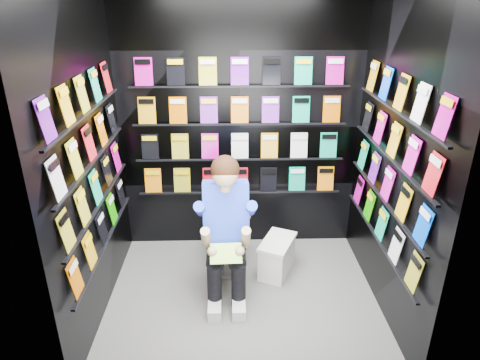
{
  "coord_description": "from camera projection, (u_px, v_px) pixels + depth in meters",
  "views": [
    {
      "loc": [
        -0.11,
        -3.11,
        2.53
      ],
      "look_at": [
        -0.02,
        0.15,
        1.1
      ],
      "focal_mm": 32.0,
      "sensor_mm": 36.0,
      "label": 1
    }
  ],
  "objects": [
    {
      "name": "floor",
      "position": [
        243.0,
        298.0,
        3.87
      ],
      "size": [
        2.4,
        2.4,
        0.0
      ],
      "primitive_type": "plane",
      "color": "#595957",
      "rests_on": "ground"
    },
    {
      "name": "wall_back",
      "position": [
        240.0,
        128.0,
        4.26
      ],
      "size": [
        2.4,
        0.04,
        2.6
      ],
      "primitive_type": "cube",
      "color": "black",
      "rests_on": "floor"
    },
    {
      "name": "wall_front",
      "position": [
        249.0,
        229.0,
        2.43
      ],
      "size": [
        2.4,
        0.04,
        2.6
      ],
      "primitive_type": "cube",
      "color": "black",
      "rests_on": "floor"
    },
    {
      "name": "wall_left",
      "position": [
        89.0,
        166.0,
        3.31
      ],
      "size": [
        0.04,
        2.0,
        2.6
      ],
      "primitive_type": "cube",
      "color": "black",
      "rests_on": "floor"
    },
    {
      "name": "wall_right",
      "position": [
        395.0,
        163.0,
        3.38
      ],
      "size": [
        0.04,
        2.0,
        2.6
      ],
      "primitive_type": "cube",
      "color": "black",
      "rests_on": "floor"
    },
    {
      "name": "comics_back",
      "position": [
        240.0,
        128.0,
        4.23
      ],
      "size": [
        2.1,
        0.06,
        1.37
      ],
      "primitive_type": null,
      "color": "red",
      "rests_on": "wall_back"
    },
    {
      "name": "comics_left",
      "position": [
        93.0,
        165.0,
        3.31
      ],
      "size": [
        0.06,
        1.7,
        1.37
      ],
      "primitive_type": null,
      "color": "red",
      "rests_on": "wall_left"
    },
    {
      "name": "comics_right",
      "position": [
        391.0,
        162.0,
        3.37
      ],
      "size": [
        0.06,
        1.7,
        1.37
      ],
      "primitive_type": null,
      "color": "red",
      "rests_on": "wall_right"
    },
    {
      "name": "toilet",
      "position": [
        226.0,
        231.0,
        4.24
      ],
      "size": [
        0.44,
        0.76,
        0.73
      ],
      "primitive_type": "imported",
      "rotation": [
        0.0,
        0.0,
        3.17
      ],
      "color": "white",
      "rests_on": "floor"
    },
    {
      "name": "longbox",
      "position": [
        277.0,
        258.0,
        4.17
      ],
      "size": [
        0.4,
        0.5,
        0.33
      ],
      "primitive_type": "cube",
      "rotation": [
        0.0,
        0.0,
        -0.43
      ],
      "color": "silver",
      "rests_on": "floor"
    },
    {
      "name": "longbox_lid",
      "position": [
        278.0,
        242.0,
        4.09
      ],
      "size": [
        0.43,
        0.53,
        0.03
      ],
      "primitive_type": "cube",
      "rotation": [
        0.0,
        0.0,
        -0.43
      ],
      "color": "silver",
      "rests_on": "longbox"
    },
    {
      "name": "reader",
      "position": [
        226.0,
        212.0,
        3.73
      ],
      "size": [
        0.56,
        0.8,
        1.45
      ],
      "primitive_type": null,
      "rotation": [
        0.0,
        0.0,
        0.03
      ],
      "color": "blue",
      "rests_on": "toilet"
    },
    {
      "name": "held_comic",
      "position": [
        226.0,
        253.0,
        3.49
      ],
      "size": [
        0.27,
        0.16,
        0.11
      ],
      "primitive_type": "cube",
      "rotation": [
        -0.96,
        0.0,
        0.03
      ],
      "color": "green",
      "rests_on": "reader"
    }
  ]
}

